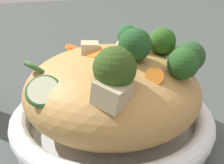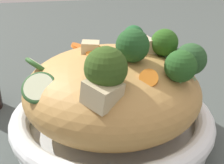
% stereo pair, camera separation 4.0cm
% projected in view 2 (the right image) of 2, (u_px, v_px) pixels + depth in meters
% --- Properties ---
extents(ground_plane, '(3.00, 3.00, 0.00)m').
position_uv_depth(ground_plane, '(112.00, 132.00, 0.44)').
color(ground_plane, '#404844').
extents(serving_bowl, '(0.30, 0.30, 0.05)m').
position_uv_depth(serving_bowl, '(112.00, 119.00, 0.43)').
color(serving_bowl, white).
rests_on(serving_bowl, ground_plane).
extents(noodle_heap, '(0.26, 0.26, 0.12)m').
position_uv_depth(noodle_heap, '(112.00, 89.00, 0.41)').
color(noodle_heap, tan).
rests_on(noodle_heap, serving_bowl).
extents(broccoli_florets, '(0.22, 0.18, 0.08)m').
position_uv_depth(broccoli_florets, '(148.00, 55.00, 0.36)').
color(broccoli_florets, '#90B571').
rests_on(broccoli_florets, serving_bowl).
extents(carrot_coins, '(0.20, 0.09, 0.04)m').
position_uv_depth(carrot_coins, '(105.00, 56.00, 0.40)').
color(carrot_coins, orange).
rests_on(carrot_coins, serving_bowl).
extents(zucchini_slices, '(0.17, 0.23, 0.05)m').
position_uv_depth(zucchini_slices, '(95.00, 63.00, 0.40)').
color(zucchini_slices, beige).
rests_on(zucchini_slices, serving_bowl).
extents(chicken_chunks, '(0.15, 0.12, 0.05)m').
position_uv_depth(chicken_chunks, '(115.00, 67.00, 0.35)').
color(chicken_chunks, '#C9B88C').
rests_on(chicken_chunks, serving_bowl).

